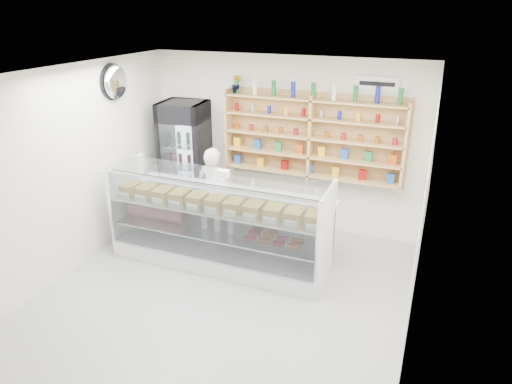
% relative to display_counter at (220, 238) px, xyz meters
% --- Properties ---
extents(room, '(5.00, 5.00, 5.00)m').
position_rel_display_counter_xyz_m(room, '(0.40, -0.90, 1.03)').
color(room, '#9D9DA1').
rests_on(room, ground).
extents(display_counter, '(3.12, 0.93, 1.36)m').
position_rel_display_counter_xyz_m(display_counter, '(0.00, 0.00, 0.00)').
color(display_counter, white).
rests_on(display_counter, floor).
extents(shop_worker, '(0.58, 0.41, 1.49)m').
position_rel_display_counter_xyz_m(shop_worker, '(-0.43, 0.69, 0.38)').
color(shop_worker, silver).
rests_on(shop_worker, floor).
extents(drinks_cooler, '(0.80, 0.78, 2.03)m').
position_rel_display_counter_xyz_m(drinks_cooler, '(-1.23, 1.23, 0.65)').
color(drinks_cooler, black).
rests_on(drinks_cooler, floor).
extents(wall_shelving, '(2.84, 0.28, 1.33)m').
position_rel_display_counter_xyz_m(wall_shelving, '(0.90, 1.44, 1.23)').
color(wall_shelving, tan).
rests_on(wall_shelving, back_wall).
extents(potted_plant, '(0.17, 0.14, 0.29)m').
position_rel_display_counter_xyz_m(potted_plant, '(-0.35, 1.44, 1.97)').
color(potted_plant, '#1E6626').
rests_on(potted_plant, wall_shelving).
extents(security_mirror, '(0.15, 0.50, 0.50)m').
position_rel_display_counter_xyz_m(security_mirror, '(-1.77, 0.30, 2.08)').
color(security_mirror, silver).
rests_on(security_mirror, left_wall).
extents(wall_sign, '(0.62, 0.03, 0.20)m').
position_rel_display_counter_xyz_m(wall_sign, '(1.80, 1.57, 2.08)').
color(wall_sign, white).
rests_on(wall_sign, back_wall).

